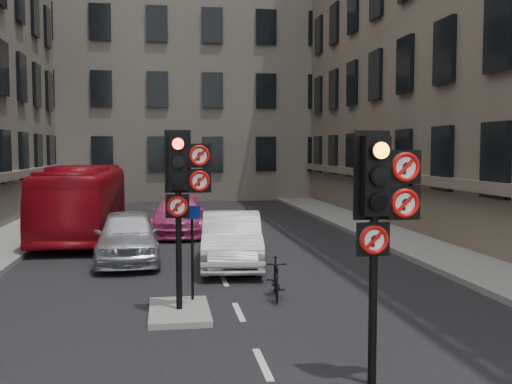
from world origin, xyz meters
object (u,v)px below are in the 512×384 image
object	(u,v)px
car_silver	(128,236)
motorcyclist	(249,233)
car_pink	(179,216)
motorcycle	(276,278)
car_white	(231,240)
bus_red	(84,201)
signal_near	(380,202)
info_sign	(192,239)
signal_far	(183,180)

from	to	relation	value
car_silver	motorcyclist	size ratio (longest dim) A/B	2.80
car_pink	motorcycle	xyz separation A→B (m)	(1.88, -10.53, -0.27)
car_white	bus_red	xyz separation A→B (m)	(-4.90, 6.62, 0.59)
signal_near	motorcyclist	world-z (taller)	signal_near
car_white	info_sign	distance (m)	4.36
signal_near	car_pink	distance (m)	15.83
signal_near	info_sign	bearing A→B (deg)	117.00
car_pink	signal_near	bearing A→B (deg)	-76.64
car_white	bus_red	distance (m)	8.25
car_silver	info_sign	distance (m)	5.49
car_silver	bus_red	xyz separation A→B (m)	(-1.95, 5.54, 0.58)
car_pink	bus_red	xyz separation A→B (m)	(-3.58, -0.12, 0.63)
signal_far	motorcyclist	bearing A→B (deg)	69.44
bus_red	info_sign	bearing A→B (deg)	-70.48
car_silver	motorcycle	bearing A→B (deg)	-56.80
signal_near	signal_far	size ratio (longest dim) A/B	1.00
car_pink	motorcycle	size ratio (longest dim) A/B	3.32
signal_near	info_sign	size ratio (longest dim) A/B	1.78
signal_far	motorcycle	xyz separation A→B (m)	(2.07, 1.01, -2.25)
signal_far	info_sign	world-z (taller)	signal_far
signal_far	motorcyclist	world-z (taller)	signal_far
signal_near	car_white	distance (m)	9.05
car_silver	motorcyclist	xyz separation A→B (m)	(3.55, -0.23, 0.04)
signal_near	car_white	bearing A→B (deg)	97.07
car_silver	bus_red	size ratio (longest dim) A/B	0.46
motorcyclist	car_silver	bearing A→B (deg)	-23.31
car_silver	motorcycle	world-z (taller)	car_silver
car_silver	car_white	size ratio (longest dim) A/B	0.98
car_silver	info_sign	world-z (taller)	info_sign
signal_far	car_pink	size ratio (longest dim) A/B	0.72
car_silver	car_pink	bearing A→B (deg)	71.39
motorcycle	signal_near	bearing A→B (deg)	-75.99
info_sign	bus_red	bearing A→B (deg)	123.90
car_white	bus_red	size ratio (longest dim) A/B	0.48
car_white	car_pink	bearing A→B (deg)	106.40
bus_red	car_pink	bearing A→B (deg)	2.89
car_silver	car_white	world-z (taller)	car_silver
signal_far	signal_near	bearing A→B (deg)	-56.98
bus_red	signal_near	bearing A→B (deg)	-67.80
signal_far	car_white	xyz separation A→B (m)	(1.51, 4.80, -1.94)
car_silver	motorcycle	xyz separation A→B (m)	(3.51, -4.87, -0.32)
bus_red	motorcyclist	world-z (taller)	bus_red
signal_far	motorcyclist	xyz separation A→B (m)	(2.12, 5.65, -1.90)
signal_near	signal_far	bearing A→B (deg)	123.02
signal_far	info_sign	size ratio (longest dim) A/B	1.78
car_silver	motorcyclist	world-z (taller)	motorcyclist
signal_near	motorcyclist	distance (m)	9.82
bus_red	signal_far	bearing A→B (deg)	-72.50
car_pink	motorcyclist	world-z (taller)	motorcyclist
motorcycle	bus_red	bearing A→B (deg)	125.69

